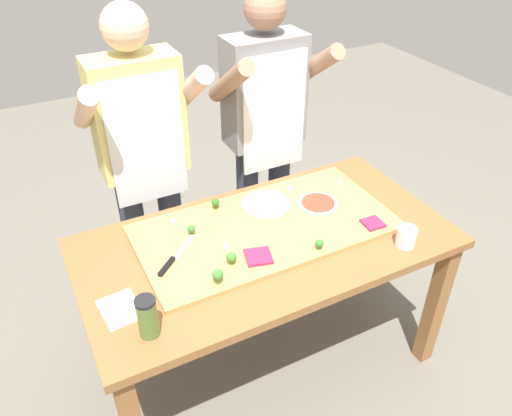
% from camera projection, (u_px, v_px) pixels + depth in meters
% --- Properties ---
extents(ground_plane, '(8.00, 8.00, 0.00)m').
position_uv_depth(ground_plane, '(265.00, 359.00, 2.62)').
color(ground_plane, '#6B665B').
extents(prep_table, '(1.59, 0.83, 0.79)m').
position_uv_depth(prep_table, '(266.00, 258.00, 2.23)').
color(prep_table, brown).
rests_on(prep_table, ground).
extents(cutting_board, '(1.12, 0.57, 0.02)m').
position_uv_depth(cutting_board, '(266.00, 228.00, 2.22)').
color(cutting_board, tan).
rests_on(cutting_board, prep_table).
extents(chefs_knife, '(0.22, 0.20, 0.02)m').
position_uv_depth(chefs_knife, '(173.00, 260.00, 2.02)').
color(chefs_knife, '#B7BABF').
rests_on(chefs_knife, cutting_board).
extents(pizza_whole_white_garlic, '(0.23, 0.23, 0.02)m').
position_uv_depth(pizza_whole_white_garlic, '(266.00, 204.00, 2.34)').
color(pizza_whole_white_garlic, beige).
rests_on(pizza_whole_white_garlic, cutting_board).
extents(pizza_whole_tomato_red, '(0.19, 0.19, 0.02)m').
position_uv_depth(pizza_whole_tomato_red, '(318.00, 203.00, 2.34)').
color(pizza_whole_tomato_red, beige).
rests_on(pizza_whole_tomato_red, cutting_board).
extents(pizza_slice_near_right, '(0.13, 0.13, 0.01)m').
position_uv_depth(pizza_slice_near_right, '(258.00, 256.00, 2.04)').
color(pizza_slice_near_right, '#9E234C').
rests_on(pizza_slice_near_right, cutting_board).
extents(pizza_slice_far_right, '(0.09, 0.09, 0.01)m').
position_uv_depth(pizza_slice_far_right, '(373.00, 223.00, 2.22)').
color(pizza_slice_far_right, '#9E234C').
rests_on(pizza_slice_far_right, cutting_board).
extents(broccoli_floret_center_left, '(0.04, 0.04, 0.05)m').
position_uv_depth(broccoli_floret_center_left, '(319.00, 244.00, 2.07)').
color(broccoli_floret_center_left, '#3F7220').
rests_on(broccoli_floret_center_left, cutting_board).
extents(broccoli_floret_front_left, '(0.04, 0.04, 0.05)m').
position_uv_depth(broccoli_floret_front_left, '(215.00, 203.00, 2.30)').
color(broccoli_floret_front_left, '#366618').
rests_on(broccoli_floret_front_left, cutting_board).
extents(broccoli_floret_back_left, '(0.03, 0.03, 0.05)m').
position_uv_depth(broccoli_floret_back_left, '(191.00, 229.00, 2.14)').
color(broccoli_floret_back_left, '#3F7220').
rests_on(broccoli_floret_back_left, cutting_board).
extents(broccoli_floret_back_mid, '(0.04, 0.04, 0.06)m').
position_uv_depth(broccoli_floret_back_mid, '(218.00, 275.00, 1.90)').
color(broccoli_floret_back_mid, '#487A23').
rests_on(broccoli_floret_back_mid, cutting_board).
extents(broccoli_floret_front_mid, '(0.04, 0.04, 0.06)m').
position_uv_depth(broccoli_floret_front_mid, '(231.00, 257.00, 1.99)').
color(broccoli_floret_front_mid, '#487A23').
rests_on(broccoli_floret_front_mid, cutting_board).
extents(cheese_crumble_a, '(0.02, 0.02, 0.01)m').
position_uv_depth(cheese_crumble_a, '(339.00, 183.00, 2.49)').
color(cheese_crumble_a, white).
rests_on(cheese_crumble_a, cutting_board).
extents(cheese_crumble_b, '(0.02, 0.02, 0.02)m').
position_uv_depth(cheese_crumble_b, '(290.00, 189.00, 2.44)').
color(cheese_crumble_b, silver).
rests_on(cheese_crumble_b, cutting_board).
extents(cheese_crumble_c, '(0.03, 0.03, 0.02)m').
position_uv_depth(cheese_crumble_c, '(173.00, 222.00, 2.22)').
color(cheese_crumble_c, white).
rests_on(cheese_crumble_c, cutting_board).
extents(cheese_crumble_d, '(0.02, 0.02, 0.02)m').
position_uv_depth(cheese_crumble_d, '(225.00, 246.00, 2.08)').
color(cheese_crumble_d, silver).
rests_on(cheese_crumble_d, cutting_board).
extents(flour_cup, '(0.08, 0.08, 0.08)m').
position_uv_depth(flour_cup, '(406.00, 238.00, 2.12)').
color(flour_cup, white).
rests_on(flour_cup, prep_table).
extents(sauce_jar, '(0.07, 0.07, 0.16)m').
position_uv_depth(sauce_jar, '(148.00, 317.00, 1.70)').
color(sauce_jar, '#517033').
rests_on(sauce_jar, prep_table).
extents(recipe_note, '(0.15, 0.18, 0.00)m').
position_uv_depth(recipe_note, '(120.00, 309.00, 1.84)').
color(recipe_note, white).
rests_on(recipe_note, prep_table).
extents(cook_left, '(0.54, 0.39, 1.67)m').
position_uv_depth(cook_left, '(143.00, 151.00, 2.37)').
color(cook_left, '#333847').
rests_on(cook_left, ground).
extents(cook_right, '(0.54, 0.39, 1.67)m').
position_uv_depth(cook_right, '(265.00, 124.00, 2.62)').
color(cook_right, '#333847').
rests_on(cook_right, ground).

